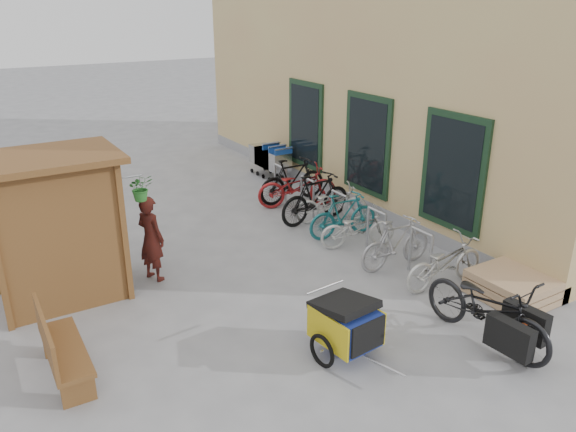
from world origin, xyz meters
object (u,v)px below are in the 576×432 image
shopping_carts (270,157)px  person_kiosk (151,238)px  bike_6 (297,186)px  bike_4 (331,204)px  bike_3 (343,215)px  bike_5 (316,198)px  bench (58,347)px  cargo_bike (489,309)px  bike_2 (358,228)px  bike_0 (444,262)px  bike_1 (396,243)px  pallet_stack (512,287)px  bike_7 (292,180)px  kiosk (47,209)px  child_trailer (346,323)px

shopping_carts → person_kiosk: person_kiosk is taller
bike_6 → bike_4: bearing=-156.9°
bike_3 → bike_5: bike_5 is taller
bench → cargo_bike: (5.30, -2.26, 0.05)m
bench → bike_2: bench is taller
bike_0 → cargo_bike: bearing=155.1°
bike_2 → bike_1: bearing=-159.1°
pallet_stack → bench: (-6.68, 1.62, 0.27)m
bike_0 → bike_1: (-0.21, 0.98, 0.04)m
person_kiosk → bike_7: size_ratio=0.84×
shopping_carts → bike_3: 4.48m
bench → person_kiosk: bearing=48.5°
bench → person_kiosk: 2.89m
person_kiosk → bike_2: bearing=-125.8°
kiosk → bike_4: 5.89m
shopping_carts → bike_0: shopping_carts is taller
bike_7 → bike_1: bearing=175.4°
bike_5 → kiosk: bearing=92.6°
bench → cargo_bike: cargo_bike is taller
shopping_carts → person_kiosk: bearing=-138.5°
cargo_bike → bike_6: 6.25m
kiosk → cargo_bike: (4.90, -4.51, -1.02)m
cargo_bike → bike_0: 1.73m
bike_0 → bench: bearing=84.5°
shopping_carts → cargo_bike: 8.69m
child_trailer → bike_1: bearing=29.5°
bike_2 → bike_7: size_ratio=0.84×
person_kiosk → bench: bearing=113.2°
cargo_bike → pallet_stack: bearing=21.6°
person_kiosk → bike_6: bearing=-90.5°
shopping_carts → bike_5: (-0.79, -3.42, -0.03)m
shopping_carts → bike_4: shopping_carts is taller
bike_0 → bike_3: bike_3 is taller
cargo_bike → bike_1: bearing=74.4°
pallet_stack → bike_5: bearing=100.0°
bike_4 → bike_5: bike_5 is taller
cargo_bike → bike_5: size_ratio=1.14×
kiosk → bike_1: bearing=-20.0°
bike_0 → bike_4: (0.10, 3.42, -0.01)m
pallet_stack → child_trailer: 3.27m
kiosk → bike_1: 5.90m
person_kiosk → bike_1: bearing=-139.7°
cargo_bike → bike_7: (0.85, 6.56, 0.01)m
bike_4 → person_kiosk: bearing=117.9°
bike_5 → bike_4: bearing=-128.9°
pallet_stack → shopping_carts: 7.95m
person_kiosk → pallet_stack: bearing=-152.7°
bike_2 → child_trailer: bearing=158.4°
bike_3 → bike_6: size_ratio=0.83×
bike_3 → bike_4: 0.85m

